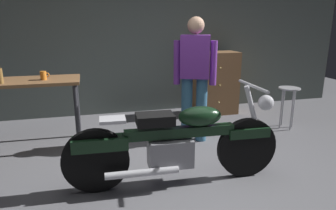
% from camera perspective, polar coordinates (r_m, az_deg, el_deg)
% --- Properties ---
extents(ground_plane, '(12.00, 12.00, 0.00)m').
position_cam_1_polar(ground_plane, '(3.25, 4.06, -14.26)').
color(ground_plane, slate).
extents(back_wall, '(8.00, 0.12, 3.10)m').
position_cam_1_polar(back_wall, '(5.55, -5.33, 14.61)').
color(back_wall, '#56605B').
rests_on(back_wall, ground_plane).
extents(workbench, '(1.30, 0.64, 0.90)m').
position_cam_1_polar(workbench, '(4.25, -24.87, 2.77)').
color(workbench, brown).
rests_on(workbench, ground_plane).
extents(motorcycle, '(2.19, 0.60, 1.00)m').
position_cam_1_polar(motorcycle, '(3.05, 1.65, -6.88)').
color(motorcycle, black).
rests_on(motorcycle, ground_plane).
extents(person_standing, '(0.53, 0.35, 1.67)m').
position_cam_1_polar(person_standing, '(4.10, 5.01, 5.69)').
color(person_standing, '#336281').
rests_on(person_standing, ground_plane).
extents(shop_stool, '(0.32, 0.32, 0.64)m').
position_cam_1_polar(shop_stool, '(5.02, 21.58, 1.45)').
color(shop_stool, '#B2B2B7').
rests_on(shop_stool, ground_plane).
extents(wooden_dresser, '(0.80, 0.47, 1.10)m').
position_cam_1_polar(wooden_dresser, '(5.53, 8.59, 4.07)').
color(wooden_dresser, brown).
rests_on(wooden_dresser, ground_plane).
extents(mug_orange_travel, '(0.11, 0.07, 0.11)m').
position_cam_1_polar(mug_orange_travel, '(4.14, -22.19, 5.12)').
color(mug_orange_travel, orange).
rests_on(mug_orange_travel, workbench).
extents(bottle, '(0.06, 0.06, 0.24)m').
position_cam_1_polar(bottle, '(4.09, -28.86, 4.86)').
color(bottle, olive).
rests_on(bottle, workbench).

